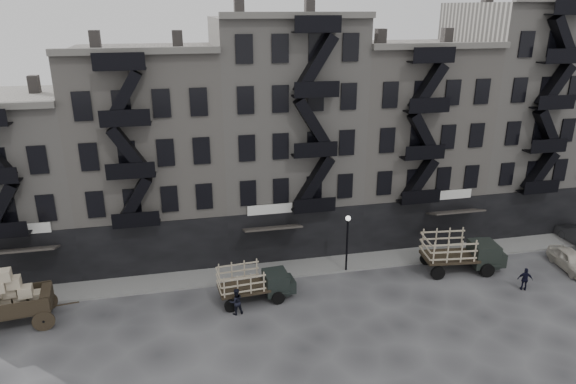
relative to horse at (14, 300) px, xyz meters
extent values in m
plane|color=#38383A|center=(18.50, -2.25, -0.76)|extent=(140.00, 140.00, 0.00)
cube|color=slate|center=(18.50, 1.50, -0.69)|extent=(55.00, 2.50, 0.15)
cube|color=gray|center=(-1.50, 7.75, 5.24)|extent=(10.00, 10.00, 12.00)
cube|color=#4C4744|center=(1.00, 7.75, 11.84)|extent=(0.70, 0.70, 1.20)
cube|color=gray|center=(8.50, 7.75, 6.74)|extent=(10.00, 10.00, 15.00)
cube|color=black|center=(8.50, 2.80, 1.24)|extent=(10.00, 0.35, 4.00)
cube|color=#595651|center=(8.50, 2.60, 14.44)|extent=(10.00, 0.50, 0.40)
cube|color=#4C4744|center=(5.50, 7.75, 14.84)|extent=(0.70, 0.70, 1.20)
cube|color=#4C4744|center=(11.00, 7.75, 14.84)|extent=(0.70, 0.70, 1.20)
cube|color=gray|center=(18.50, 7.75, 7.74)|extent=(10.00, 10.00, 17.00)
cube|color=black|center=(18.50, 2.80, 1.24)|extent=(10.00, 0.35, 4.00)
cube|color=#595651|center=(18.50, 2.60, 16.44)|extent=(10.00, 0.50, 0.40)
cube|color=#4C4744|center=(15.50, 7.75, 16.84)|extent=(0.70, 0.70, 1.20)
cube|color=#4C4744|center=(21.00, 7.75, 16.84)|extent=(0.70, 0.70, 1.20)
cube|color=gray|center=(28.50, 7.75, 6.74)|extent=(10.00, 10.00, 15.00)
cube|color=black|center=(28.50, 2.80, 1.24)|extent=(10.00, 0.35, 4.00)
cube|color=#595651|center=(28.50, 2.60, 14.44)|extent=(10.00, 0.50, 0.40)
cube|color=#4C4744|center=(25.50, 7.75, 14.84)|extent=(0.70, 0.70, 1.20)
cube|color=#4C4744|center=(31.00, 7.75, 14.84)|extent=(0.70, 0.70, 1.20)
cube|color=gray|center=(38.50, 7.75, 8.24)|extent=(10.00, 10.00, 18.00)
cube|color=black|center=(38.50, 2.80, 1.24)|extent=(10.00, 0.35, 4.00)
cylinder|color=black|center=(21.50, 0.35, 1.24)|extent=(0.14, 0.14, 4.00)
sphere|color=silver|center=(21.50, 0.35, 3.34)|extent=(0.36, 0.36, 0.36)
imported|color=beige|center=(0.00, 0.00, 0.00)|extent=(1.98, 1.43, 1.52)
cube|color=black|center=(0.50, -1.69, 0.37)|extent=(4.30, 2.62, 0.23)
cylinder|color=black|center=(2.21, -2.62, -0.14)|extent=(1.25, 0.26, 1.24)
cylinder|color=black|center=(1.93, -0.38, -0.14)|extent=(1.25, 0.26, 1.24)
cube|color=black|center=(2.29, -1.47, 0.82)|extent=(0.78, 1.86, 0.90)
cube|color=black|center=(13.91, -1.99, 0.20)|extent=(3.25, 2.08, 0.16)
cube|color=black|center=(16.01, -1.82, 0.29)|extent=(1.59, 1.76, 1.37)
cube|color=black|center=(16.83, -1.76, 0.02)|extent=(0.84, 1.43, 0.82)
cylinder|color=black|center=(15.99, -2.74, -0.35)|extent=(0.84, 0.27, 0.82)
cylinder|color=black|center=(15.84, -0.92, -0.35)|extent=(0.84, 0.27, 0.82)
cylinder|color=black|center=(12.98, -2.99, -0.35)|extent=(0.84, 0.27, 0.82)
cylinder|color=black|center=(12.83, -1.16, -0.35)|extent=(0.84, 0.27, 0.82)
cube|color=black|center=(28.61, -1.11, 0.37)|extent=(3.89, 2.56, 0.19)
cube|color=black|center=(31.07, -1.39, 0.48)|extent=(1.93, 2.12, 1.62)
cube|color=black|center=(32.04, -1.50, 0.16)|extent=(1.04, 1.70, 0.97)
cylinder|color=black|center=(30.85, -2.45, -0.28)|extent=(0.99, 0.35, 0.97)
cylinder|color=black|center=(31.09, -0.30, -0.28)|extent=(0.99, 0.35, 0.97)
cylinder|color=black|center=(27.31, -2.05, -0.28)|extent=(0.99, 0.35, 0.97)
cylinder|color=black|center=(27.55, 0.10, -0.28)|extent=(0.99, 0.35, 0.97)
imported|color=beige|center=(37.31, -2.68, -0.08)|extent=(2.09, 4.18, 1.37)
imported|color=black|center=(13.27, -3.28, 0.10)|extent=(0.94, 0.79, 1.72)
imported|color=black|center=(32.23, -4.54, 0.03)|extent=(1.01, 0.72, 1.59)
camera|label=1|loc=(10.58, -30.30, 16.93)|focal=32.00mm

